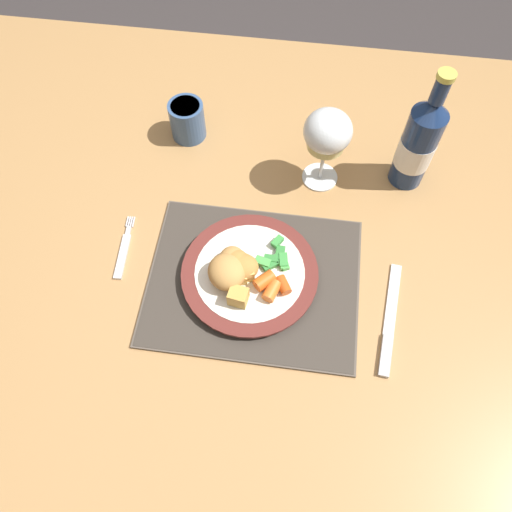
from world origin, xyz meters
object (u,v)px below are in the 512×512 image
(table_knife, at_px, (389,328))
(wine_glass, at_px, (327,134))
(bottle, at_px, (418,143))
(dinner_plate, at_px, (250,274))
(drinking_cup, at_px, (187,119))
(fork, at_px, (124,252))
(dining_table, at_px, (253,244))

(table_knife, height_order, wine_glass, wine_glass)
(wine_glass, height_order, bottle, bottle)
(dinner_plate, height_order, bottle, bottle)
(bottle, distance_m, drinking_cup, 0.45)
(bottle, relative_size, drinking_cup, 3.22)
(bottle, height_order, drinking_cup, bottle)
(table_knife, xyz_separation_m, bottle, (0.03, 0.32, 0.10))
(dinner_plate, height_order, drinking_cup, drinking_cup)
(table_knife, bearing_deg, wine_glass, 114.47)
(fork, distance_m, table_knife, 0.48)
(fork, xyz_separation_m, table_knife, (0.47, -0.08, 0.00))
(table_knife, bearing_deg, bottle, 84.83)
(table_knife, distance_m, bottle, 0.34)
(wine_glass, relative_size, bottle, 0.66)
(dining_table, xyz_separation_m, fork, (-0.22, -0.09, 0.08))
(dinner_plate, distance_m, drinking_cup, 0.36)
(dining_table, xyz_separation_m, dinner_plate, (0.01, -0.11, 0.09))
(dining_table, height_order, table_knife, table_knife)
(fork, relative_size, wine_glass, 0.77)
(wine_glass, xyz_separation_m, bottle, (0.17, 0.02, -0.02))
(table_knife, relative_size, wine_glass, 1.22)
(dining_table, relative_size, dinner_plate, 6.23)
(dinner_plate, bearing_deg, bottle, 43.91)
(fork, distance_m, drinking_cup, 0.30)
(fork, bearing_deg, bottle, 25.39)
(table_knife, bearing_deg, drinking_cup, 137.54)
(dining_table, height_order, drinking_cup, drinking_cup)
(dinner_plate, xyz_separation_m, fork, (-0.23, 0.02, -0.01))
(dining_table, relative_size, drinking_cup, 18.57)
(bottle, bearing_deg, dinner_plate, -136.09)
(dining_table, bearing_deg, dinner_plate, -84.51)
(table_knife, bearing_deg, dinner_plate, 165.62)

